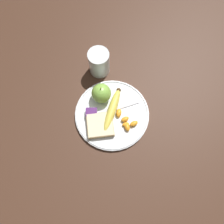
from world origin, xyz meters
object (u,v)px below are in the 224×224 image
apple (101,93)px  bread_slice (100,125)px  juice_glass (99,63)px  banana (112,109)px  jam_packet (92,112)px  fork (114,109)px  plate (112,114)px

apple → bread_slice: (-0.00, -0.11, -0.03)m
juice_glass → apple: size_ratio=1.31×
juice_glass → apple: 0.13m
banana → jam_packet: (-0.08, -0.01, -0.01)m
fork → bread_slice: bearing=33.3°
banana → jam_packet: size_ratio=4.35×
banana → bread_slice: banana is taller
bread_slice → jam_packet: 0.06m
apple → bread_slice: size_ratio=0.78×
apple → fork: apple is taller
plate → juice_glass: bearing=104.4°
jam_packet → juice_glass: bearing=82.3°
apple → juice_glass: bearing=94.7°
apple → banana: (0.04, -0.06, -0.02)m
juice_glass → bread_slice: size_ratio=1.02×
bread_slice → fork: (0.05, 0.06, -0.01)m
banana → bread_slice: bearing=-126.1°
jam_packet → banana: bearing=5.9°
juice_glass → jam_packet: juice_glass is taller
apple → bread_slice: apple is taller
plate → banana: size_ratio=1.53×
plate → apple: 0.09m
plate → jam_packet: jam_packet is taller
banana → bread_slice: size_ratio=1.73×
banana → jam_packet: 0.08m
banana → fork: size_ratio=1.07×
plate → banana: 0.02m
apple → jam_packet: apple is taller
plate → banana: (0.00, 0.01, 0.02)m
bread_slice → jam_packet: bearing=123.0°
apple → banana: 0.07m
juice_glass → banana: size_ratio=0.59×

